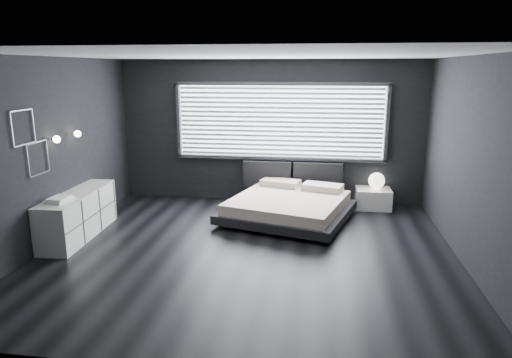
# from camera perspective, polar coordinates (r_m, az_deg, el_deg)

# --- Properties ---
(room) EXTENTS (6.04, 6.00, 2.80)m
(room) POSITION_cam_1_polar(r_m,az_deg,el_deg) (6.38, -1.09, 2.58)
(room) COLOR black
(room) RESTS_ON ground
(window) EXTENTS (4.14, 0.09, 1.52)m
(window) POSITION_cam_1_polar(r_m,az_deg,el_deg) (8.96, 2.98, 7.15)
(window) COLOR white
(window) RESTS_ON ground
(headboard) EXTENTS (1.96, 0.16, 0.52)m
(headboard) POSITION_cam_1_polar(r_m,az_deg,el_deg) (9.07, 4.56, 0.53)
(headboard) COLOR black
(headboard) RESTS_ON ground
(sconce_near) EXTENTS (0.18, 0.11, 0.11)m
(sconce_near) POSITION_cam_1_polar(r_m,az_deg,el_deg) (7.41, -23.68, 4.57)
(sconce_near) COLOR silver
(sconce_near) RESTS_ON ground
(sconce_far) EXTENTS (0.18, 0.11, 0.11)m
(sconce_far) POSITION_cam_1_polar(r_m,az_deg,el_deg) (7.92, -21.42, 5.29)
(sconce_far) COLOR silver
(sconce_far) RESTS_ON ground
(wall_art_upper) EXTENTS (0.01, 0.48, 0.48)m
(wall_art_upper) POSITION_cam_1_polar(r_m,az_deg,el_deg) (6.94, -27.10, 5.75)
(wall_art_upper) COLOR #47474C
(wall_art_upper) RESTS_ON ground
(wall_art_lower) EXTENTS (0.01, 0.48, 0.48)m
(wall_art_lower) POSITION_cam_1_polar(r_m,az_deg,el_deg) (7.21, -25.57, 2.36)
(wall_art_lower) COLOR #47474C
(wall_art_lower) RESTS_ON ground
(bed) EXTENTS (2.50, 2.43, 0.53)m
(bed) POSITION_cam_1_polar(r_m,az_deg,el_deg) (8.14, 4.10, -3.38)
(bed) COLOR black
(bed) RESTS_ON ground
(nightstand) EXTENTS (0.66, 0.55, 0.38)m
(nightstand) POSITION_cam_1_polar(r_m,az_deg,el_deg) (9.07, 14.42, -2.35)
(nightstand) COLOR white
(nightstand) RESTS_ON ground
(orb_lamp) EXTENTS (0.31, 0.31, 0.31)m
(orb_lamp) POSITION_cam_1_polar(r_m,az_deg,el_deg) (9.02, 14.84, -0.19)
(orb_lamp) COLOR white
(orb_lamp) RESTS_ON nightstand
(dresser) EXTENTS (0.59, 1.82, 0.72)m
(dresser) POSITION_cam_1_polar(r_m,az_deg,el_deg) (7.81, -21.32, -4.17)
(dresser) COLOR white
(dresser) RESTS_ON ground
(book_stack) EXTENTS (0.32, 0.39, 0.07)m
(book_stack) POSITION_cam_1_polar(r_m,az_deg,el_deg) (7.30, -23.37, -2.35)
(book_stack) COLOR white
(book_stack) RESTS_ON dresser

